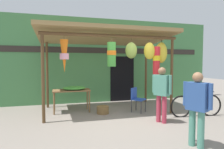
{
  "coord_description": "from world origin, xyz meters",
  "views": [
    {
      "loc": [
        -1.77,
        -5.53,
        1.67
      ],
      "look_at": [
        0.07,
        1.11,
        1.29
      ],
      "focal_mm": 30.74,
      "sensor_mm": 36.0,
      "label": 1
    }
  ],
  "objects_px": {
    "parked_bicycle": "(196,106)",
    "display_table": "(72,92)",
    "vendor_in_orange": "(197,104)",
    "customer_foreground": "(162,90)",
    "flower_heap_on_table": "(75,88)",
    "wicker_basket_by_table": "(103,110)",
    "folding_chair": "(137,97)"
  },
  "relations": [
    {
      "from": "vendor_in_orange",
      "to": "parked_bicycle",
      "type": "bearing_deg",
      "value": 50.97
    },
    {
      "from": "wicker_basket_by_table",
      "to": "customer_foreground",
      "type": "height_order",
      "value": "customer_foreground"
    },
    {
      "from": "display_table",
      "to": "flower_heap_on_table",
      "type": "distance_m",
      "value": 0.2
    },
    {
      "from": "parked_bicycle",
      "to": "flower_heap_on_table",
      "type": "bearing_deg",
      "value": 156.29
    },
    {
      "from": "wicker_basket_by_table",
      "to": "parked_bicycle",
      "type": "bearing_deg",
      "value": -22.05
    },
    {
      "from": "flower_heap_on_table",
      "to": "vendor_in_orange",
      "type": "bearing_deg",
      "value": -58.68
    },
    {
      "from": "display_table",
      "to": "wicker_basket_by_table",
      "type": "bearing_deg",
      "value": -28.01
    },
    {
      "from": "wicker_basket_by_table",
      "to": "display_table",
      "type": "bearing_deg",
      "value": 151.99
    },
    {
      "from": "vendor_in_orange",
      "to": "customer_foreground",
      "type": "height_order",
      "value": "customer_foreground"
    },
    {
      "from": "flower_heap_on_table",
      "to": "vendor_in_orange",
      "type": "relative_size",
      "value": 0.52
    },
    {
      "from": "wicker_basket_by_table",
      "to": "vendor_in_orange",
      "type": "distance_m",
      "value": 3.35
    },
    {
      "from": "display_table",
      "to": "vendor_in_orange",
      "type": "xyz_separation_m",
      "value": [
        2.24,
        -3.55,
        0.2
      ]
    },
    {
      "from": "wicker_basket_by_table",
      "to": "flower_heap_on_table",
      "type": "bearing_deg",
      "value": 151.34
    },
    {
      "from": "flower_heap_on_table",
      "to": "folding_chair",
      "type": "xyz_separation_m",
      "value": [
        2.08,
        -0.55,
        -0.33
      ]
    },
    {
      "from": "customer_foreground",
      "to": "display_table",
      "type": "bearing_deg",
      "value": 141.08
    },
    {
      "from": "parked_bicycle",
      "to": "customer_foreground",
      "type": "bearing_deg",
      "value": -168.95
    },
    {
      "from": "customer_foreground",
      "to": "vendor_in_orange",
      "type": "bearing_deg",
      "value": -95.15
    },
    {
      "from": "parked_bicycle",
      "to": "customer_foreground",
      "type": "relative_size",
      "value": 1.11
    },
    {
      "from": "display_table",
      "to": "parked_bicycle",
      "type": "xyz_separation_m",
      "value": [
        3.77,
        -1.65,
        -0.33
      ]
    },
    {
      "from": "folding_chair",
      "to": "flower_heap_on_table",
      "type": "bearing_deg",
      "value": 165.22
    },
    {
      "from": "flower_heap_on_table",
      "to": "wicker_basket_by_table",
      "type": "height_order",
      "value": "flower_heap_on_table"
    },
    {
      "from": "vendor_in_orange",
      "to": "wicker_basket_by_table",
      "type": "bearing_deg",
      "value": 112.41
    },
    {
      "from": "customer_foreground",
      "to": "wicker_basket_by_table",
      "type": "bearing_deg",
      "value": 134.88
    },
    {
      "from": "parked_bicycle",
      "to": "display_table",
      "type": "bearing_deg",
      "value": 156.33
    },
    {
      "from": "display_table",
      "to": "flower_heap_on_table",
      "type": "xyz_separation_m",
      "value": [
        0.11,
        -0.04,
        0.16
      ]
    },
    {
      "from": "vendor_in_orange",
      "to": "customer_foreground",
      "type": "xyz_separation_m",
      "value": [
        0.15,
        1.62,
        0.04
      ]
    },
    {
      "from": "parked_bicycle",
      "to": "customer_foreground",
      "type": "xyz_separation_m",
      "value": [
        -1.39,
        -0.27,
        0.58
      ]
    },
    {
      "from": "wicker_basket_by_table",
      "to": "vendor_in_orange",
      "type": "relative_size",
      "value": 0.27
    },
    {
      "from": "flower_heap_on_table",
      "to": "folding_chair",
      "type": "distance_m",
      "value": 2.17
    },
    {
      "from": "flower_heap_on_table",
      "to": "wicker_basket_by_table",
      "type": "xyz_separation_m",
      "value": [
        0.89,
        -0.49,
        -0.71
      ]
    },
    {
      "from": "folding_chair",
      "to": "customer_foreground",
      "type": "relative_size",
      "value": 0.53
    },
    {
      "from": "customer_foreground",
      "to": "folding_chair",
      "type": "bearing_deg",
      "value": 98.59
    }
  ]
}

